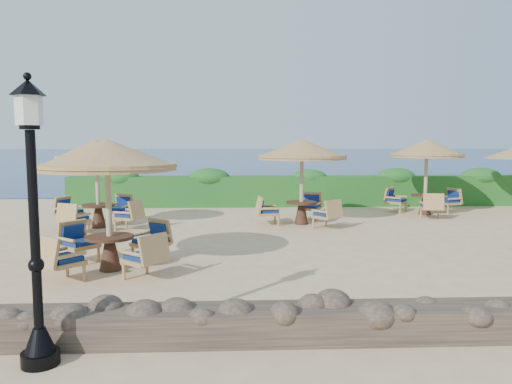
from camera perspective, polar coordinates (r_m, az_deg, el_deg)
name	(u,v)px	position (r m, az deg, el deg)	size (l,w,h in m)	color
ground	(332,243)	(13.06, 8.66, -5.73)	(120.00, 120.00, 0.00)	#D7B688
sea	(249,156)	(82.62, -0.77, 4.17)	(160.00, 160.00, 0.00)	navy
hedge	(297,191)	(20.00, 4.71, 0.13)	(18.00, 0.90, 1.20)	#1A511B
stone_wall	(423,322)	(7.23, 18.50, -13.86)	(15.00, 0.65, 0.44)	brown
lamp_post	(35,235)	(6.27, -23.96, -4.51)	(0.44, 0.44, 3.31)	black
cafe_set_0	(108,181)	(10.37, -16.58, 1.22)	(2.79, 2.79, 2.65)	tan
cafe_set_2	(97,172)	(15.61, -17.71, 2.23)	(2.85, 2.85, 2.65)	tan
cafe_set_3	(302,163)	(15.55, 5.26, 3.28)	(2.83, 2.82, 2.65)	tan
cafe_set_4	(426,162)	(18.48, 18.90, 3.22)	(2.73, 2.72, 2.65)	tan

